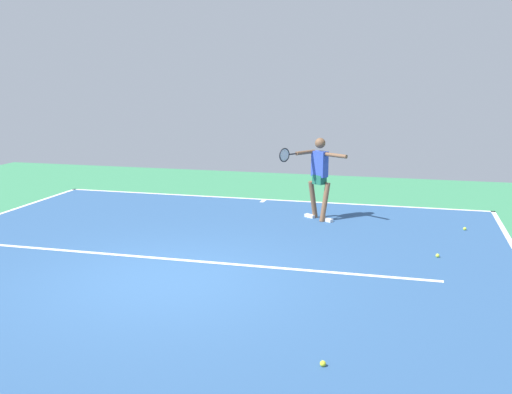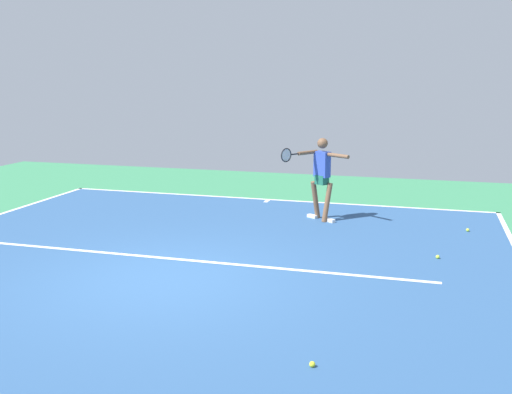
% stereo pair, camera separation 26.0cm
% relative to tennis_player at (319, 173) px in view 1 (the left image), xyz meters
% --- Properties ---
extents(ground_plane, '(20.96, 20.96, 0.00)m').
position_rel_tennis_player_xyz_m(ground_plane, '(1.64, 4.46, -1.04)').
color(ground_plane, '#388456').
extents(court_surface, '(10.99, 12.67, 0.00)m').
position_rel_tennis_player_xyz_m(court_surface, '(1.64, 4.46, -1.04)').
color(court_surface, '#2D5484').
rests_on(court_surface, ground_plane).
extents(court_line_baseline_near, '(10.99, 0.10, 0.01)m').
position_rel_tennis_player_xyz_m(court_line_baseline_near, '(1.64, -1.82, -1.04)').
color(court_line_baseline_near, white).
rests_on(court_line_baseline_near, ground_plane).
extents(court_line_service, '(8.24, 0.10, 0.01)m').
position_rel_tennis_player_xyz_m(court_line_service, '(1.64, 3.48, -1.04)').
color(court_line_service, white).
rests_on(court_line_service, ground_plane).
extents(court_line_centre_mark, '(0.10, 0.30, 0.01)m').
position_rel_tennis_player_xyz_m(court_line_centre_mark, '(1.64, -1.62, -1.04)').
color(court_line_centre_mark, white).
rests_on(court_line_centre_mark, ground_plane).
extents(tennis_player, '(1.35, 1.05, 1.80)m').
position_rel_tennis_player_xyz_m(tennis_player, '(0.00, 0.00, 0.00)').
color(tennis_player, brown).
rests_on(tennis_player, ground_plane).
extents(tennis_ball_centre_court, '(0.07, 0.07, 0.07)m').
position_rel_tennis_player_xyz_m(tennis_ball_centre_court, '(-1.10, 6.63, -1.01)').
color(tennis_ball_centre_court, yellow).
rests_on(tennis_ball_centre_court, ground_plane).
extents(tennis_ball_by_baseline, '(0.07, 0.07, 0.07)m').
position_rel_tennis_player_xyz_m(tennis_ball_by_baseline, '(-2.43, 2.21, -1.01)').
color(tennis_ball_by_baseline, '#C6E53D').
rests_on(tennis_ball_by_baseline, ground_plane).
extents(tennis_ball_by_sideline, '(0.07, 0.07, 0.07)m').
position_rel_tennis_player_xyz_m(tennis_ball_by_sideline, '(-3.03, 0.14, -1.01)').
color(tennis_ball_by_sideline, '#C6E53D').
rests_on(tennis_ball_by_sideline, ground_plane).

